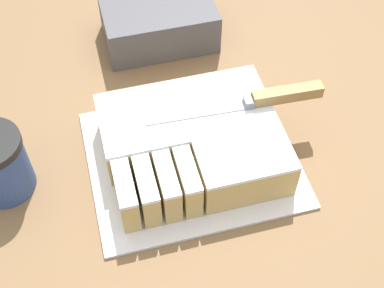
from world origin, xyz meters
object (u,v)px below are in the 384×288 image
(knife, at_px, (270,97))
(cake, at_px, (194,142))
(storage_box, at_px, (159,22))
(cake_board, at_px, (192,159))

(knife, bearing_deg, cake, 12.27)
(storage_box, bearing_deg, cake, -91.97)
(cake, xyz_separation_m, storage_box, (0.01, 0.32, -0.00))
(cake, relative_size, storage_box, 1.29)
(cake, bearing_deg, cake_board, -140.72)
(cake_board, xyz_separation_m, cake, (0.00, 0.00, 0.04))
(cake_board, relative_size, cake, 1.22)
(cake, distance_m, storage_box, 0.32)
(cake, relative_size, knife, 0.93)
(knife, bearing_deg, cake_board, 13.19)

